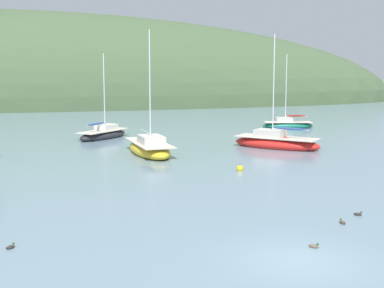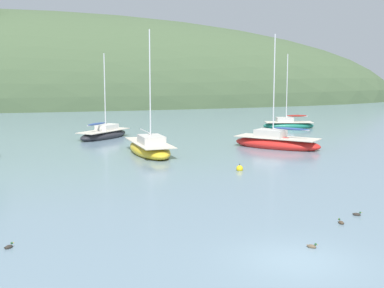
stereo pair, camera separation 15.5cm
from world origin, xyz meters
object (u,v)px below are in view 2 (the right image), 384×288
(duck_lead, at_px, (341,223))
(sailboat_grey_yawl, at_px, (150,148))
(sailboat_red_portside, at_px, (276,142))
(sailboat_teal_outer, at_px, (288,125))
(mooring_buoy_inner, at_px, (240,169))
(duck_lone_left, at_px, (357,214))
(sailboat_yellow_far, at_px, (104,134))
(duck_trailing, at_px, (9,247))
(duck_lone_right, at_px, (312,246))

(duck_lead, bearing_deg, sailboat_grey_yawl, 107.15)
(sailboat_red_portside, bearing_deg, duck_lead, -101.74)
(sailboat_teal_outer, relative_size, mooring_buoy_inner, 14.79)
(mooring_buoy_inner, relative_size, duck_lead, 1.27)
(sailboat_red_portside, distance_m, duck_lead, 21.38)
(duck_lone_left, bearing_deg, sailboat_grey_yawl, 111.49)
(sailboat_red_portside, xyz_separation_m, sailboat_yellow_far, (-13.62, 8.45, -0.06))
(duck_trailing, bearing_deg, sailboat_grey_yawl, 70.31)
(duck_trailing, bearing_deg, mooring_buoy_inner, 46.41)
(duck_lone_right, bearing_deg, duck_lead, 47.88)
(sailboat_grey_yawl, distance_m, duck_trailing, 21.69)
(sailboat_grey_yawl, bearing_deg, mooring_buoy_inner, -56.68)
(mooring_buoy_inner, xyz_separation_m, duck_lone_right, (-1.30, -14.83, -0.07))
(sailboat_yellow_far, bearing_deg, duck_trailing, -97.79)
(sailboat_grey_yawl, distance_m, duck_lone_left, 20.03)
(sailboat_yellow_far, relative_size, duck_lone_right, 21.08)
(duck_lead, xyz_separation_m, duck_trailing, (-13.39, -0.73, 0.00))
(sailboat_grey_yawl, bearing_deg, duck_trailing, -109.69)
(sailboat_teal_outer, xyz_separation_m, duck_trailing, (-23.61, -34.87, -0.30))
(sailboat_red_portside, relative_size, duck_lone_left, 23.99)
(duck_lone_left, relative_size, duck_trailing, 1.05)
(sailboat_yellow_far, bearing_deg, sailboat_red_portside, -31.82)
(sailboat_teal_outer, xyz_separation_m, duck_lone_left, (-8.96, -33.08, -0.30))
(sailboat_yellow_far, bearing_deg, sailboat_grey_yawl, -71.77)
(sailboat_yellow_far, xyz_separation_m, duck_lone_left, (10.53, -28.32, -0.32))
(duck_lone_left, bearing_deg, sailboat_red_portside, 81.17)
(sailboat_yellow_far, height_order, mooring_buoy_inner, sailboat_yellow_far)
(sailboat_teal_outer, distance_m, duck_lone_left, 34.28)
(sailboat_grey_yawl, xyz_separation_m, duck_trailing, (-7.31, -20.42, -0.38))
(sailboat_yellow_far, xyz_separation_m, duck_lead, (9.27, -29.38, -0.32))
(duck_lone_right, bearing_deg, duck_lone_left, 45.41)
(sailboat_teal_outer, xyz_separation_m, duck_lead, (-10.22, -34.14, -0.30))
(sailboat_teal_outer, bearing_deg, mooring_buoy_inner, -117.29)
(duck_lead, xyz_separation_m, duck_lone_left, (1.26, 1.06, 0.00))
(sailboat_teal_outer, bearing_deg, sailboat_red_portside, -113.97)
(sailboat_red_portside, relative_size, sailboat_teal_outer, 1.17)
(duck_lead, height_order, duck_lone_left, same)
(duck_lead, distance_m, duck_trailing, 13.41)
(sailboat_teal_outer, bearing_deg, duck_lone_left, -105.16)
(sailboat_grey_yawl, xyz_separation_m, duck_lead, (6.08, -19.69, -0.38))
(duck_lone_left, bearing_deg, duck_trailing, -173.03)
(sailboat_red_portside, height_order, duck_trailing, sailboat_red_portside)
(sailboat_red_portside, relative_size, sailboat_grey_yawl, 0.98)
(duck_lone_right, xyz_separation_m, duck_trailing, (-10.96, 1.95, 0.00))
(sailboat_teal_outer, height_order, duck_lead, sailboat_teal_outer)
(duck_lead, xyz_separation_m, duck_lone_right, (-2.42, -2.68, 0.00))
(sailboat_red_portside, distance_m, sailboat_grey_yawl, 10.50)
(duck_lone_right, bearing_deg, mooring_buoy_inner, 84.98)
(sailboat_grey_yawl, height_order, duck_lone_right, sailboat_grey_yawl)
(sailboat_red_portside, height_order, duck_lone_left, sailboat_red_portside)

